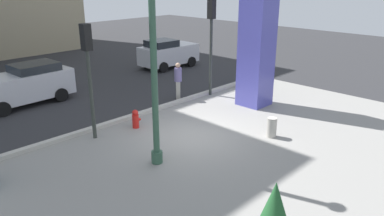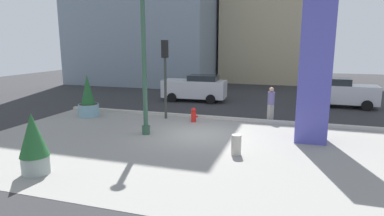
# 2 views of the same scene
# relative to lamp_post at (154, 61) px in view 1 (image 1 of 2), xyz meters

# --- Properties ---
(ground_plane) EXTENTS (60.00, 60.00, 0.00)m
(ground_plane) POSITION_rel_lamp_post_xyz_m (2.37, 4.65, -3.31)
(ground_plane) COLOR #2D2D30
(plaza_pavement) EXTENTS (18.00, 10.00, 0.02)m
(plaza_pavement) POSITION_rel_lamp_post_xyz_m (2.37, -1.35, -3.31)
(plaza_pavement) COLOR gray
(plaza_pavement) RESTS_ON ground_plane
(curb_strip) EXTENTS (18.00, 0.24, 0.16)m
(curb_strip) POSITION_rel_lamp_post_xyz_m (2.37, 3.77, -3.23)
(curb_strip) COLOR #B7B2A8
(curb_strip) RESTS_ON ground_plane
(lamp_post) EXTENTS (0.44, 0.44, 6.78)m
(lamp_post) POSITION_rel_lamp_post_xyz_m (0.00, 0.00, 0.00)
(lamp_post) COLOR #335642
(lamp_post) RESTS_ON ground_plane
(art_pillar_blue) EXTENTS (1.23, 1.23, 6.16)m
(art_pillar_blue) POSITION_rel_lamp_post_xyz_m (6.91, 1.18, -0.22)
(art_pillar_blue) COLOR #4C4CAD
(art_pillar_blue) RESTS_ON ground_plane
(fire_hydrant) EXTENTS (0.36, 0.26, 0.75)m
(fire_hydrant) POSITION_rel_lamp_post_xyz_m (1.34, 2.82, -2.94)
(fire_hydrant) COLOR red
(fire_hydrant) RESTS_ON ground_plane
(concrete_bollard) EXTENTS (0.36, 0.36, 0.75)m
(concrete_bollard) POSITION_rel_lamp_post_xyz_m (4.29, -1.47, -2.93)
(concrete_bollard) COLOR #B2ADA3
(concrete_bollard) RESTS_ON ground_plane
(traffic_light_corner) EXTENTS (0.28, 0.42, 4.14)m
(traffic_light_corner) POSITION_rel_lamp_post_xyz_m (-0.31, 3.12, -0.48)
(traffic_light_corner) COLOR #333833
(traffic_light_corner) RESTS_ON ground_plane
(traffic_light_far_side) EXTENTS (0.28, 0.42, 4.62)m
(traffic_light_far_side) POSITION_rel_lamp_post_xyz_m (6.61, 3.61, -0.18)
(traffic_light_far_side) COLOR #333833
(traffic_light_far_side) RESTS_ON ground_plane
(car_far_lane) EXTENTS (4.44, 2.07, 1.83)m
(car_far_lane) POSITION_rel_lamp_post_xyz_m (-0.39, 8.77, -2.38)
(car_far_lane) COLOR silver
(car_far_lane) RESTS_ON ground_plane
(car_intersection) EXTENTS (3.88, 2.07, 1.82)m
(car_intersection) POSITION_rel_lamp_post_xyz_m (9.20, 9.55, -2.40)
(car_intersection) COLOR silver
(car_intersection) RESTS_ON ground_plane
(pedestrian_crossing) EXTENTS (0.51, 0.51, 1.76)m
(pedestrian_crossing) POSITION_rel_lamp_post_xyz_m (5.08, 4.31, -2.32)
(pedestrian_crossing) COLOR #B2AD9E
(pedestrian_crossing) RESTS_ON ground_plane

